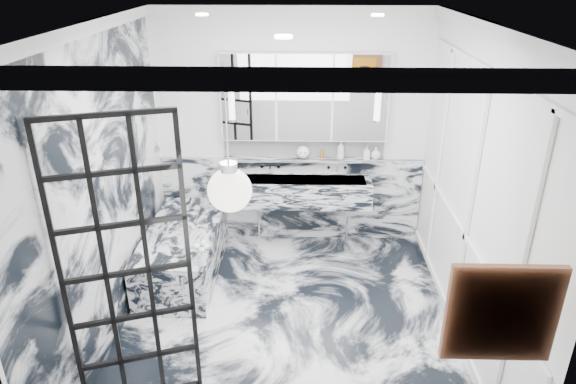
{
  "coord_description": "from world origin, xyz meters",
  "views": [
    {
      "loc": [
        0.12,
        -4.01,
        3.22
      ],
      "look_at": [
        -0.0,
        0.5,
        1.19
      ],
      "focal_mm": 32.0,
      "sensor_mm": 36.0,
      "label": 1
    }
  ],
  "objects_px": {
    "crittall_door": "(127,273)",
    "trough_sink": "(303,191)",
    "mirror_cabinet": "(304,97)",
    "bathtub": "(184,251)"
  },
  "relations": [
    {
      "from": "crittall_door",
      "to": "trough_sink",
      "type": "height_order",
      "value": "crittall_door"
    },
    {
      "from": "crittall_door",
      "to": "mirror_cabinet",
      "type": "bearing_deg",
      "value": 45.99
    },
    {
      "from": "crittall_door",
      "to": "bathtub",
      "type": "distance_m",
      "value": 2.02
    },
    {
      "from": "crittall_door",
      "to": "bathtub",
      "type": "height_order",
      "value": "crittall_door"
    },
    {
      "from": "mirror_cabinet",
      "to": "bathtub",
      "type": "relative_size",
      "value": 1.15
    },
    {
      "from": "trough_sink",
      "to": "mirror_cabinet",
      "type": "height_order",
      "value": "mirror_cabinet"
    },
    {
      "from": "crittall_door",
      "to": "bathtub",
      "type": "relative_size",
      "value": 1.42
    },
    {
      "from": "trough_sink",
      "to": "crittall_door",
      "type": "bearing_deg",
      "value": -117.28
    },
    {
      "from": "bathtub",
      "to": "crittall_door",
      "type": "bearing_deg",
      "value": -88.32
    },
    {
      "from": "crittall_door",
      "to": "trough_sink",
      "type": "bearing_deg",
      "value": 44.47
    }
  ]
}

